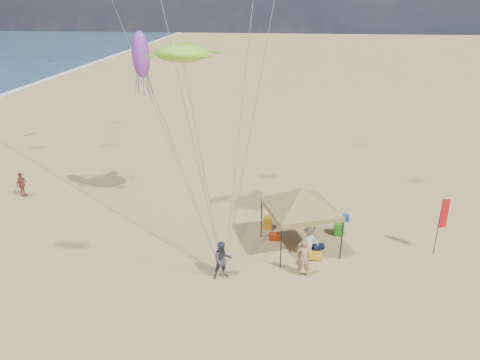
# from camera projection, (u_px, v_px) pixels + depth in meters

# --- Properties ---
(ground) EXTENTS (280.00, 280.00, 0.00)m
(ground) POSITION_uv_depth(u_px,v_px,m) (233.00, 285.00, 20.88)
(ground) COLOR tan
(ground) RESTS_ON ground
(canopy_tent) EXTENTS (6.00, 6.00, 3.95)m
(canopy_tent) POSITION_uv_depth(u_px,v_px,m) (302.00, 190.00, 22.75)
(canopy_tent) COLOR black
(canopy_tent) RESTS_ON ground
(feather_flag) EXTENTS (0.44, 0.21, 3.11)m
(feather_flag) POSITION_uv_depth(u_px,v_px,m) (443.00, 217.00, 22.69)
(feather_flag) COLOR black
(feather_flag) RESTS_ON ground
(cooler_red) EXTENTS (0.54, 0.38, 0.38)m
(cooler_red) POSITION_uv_depth(u_px,v_px,m) (274.00, 237.00, 24.68)
(cooler_red) COLOR red
(cooler_red) RESTS_ON ground
(cooler_blue) EXTENTS (0.54, 0.38, 0.38)m
(cooler_blue) POSITION_uv_depth(u_px,v_px,m) (344.00, 218.00, 26.72)
(cooler_blue) COLOR navy
(cooler_blue) RESTS_ON ground
(bag_navy) EXTENTS (0.69, 0.54, 0.36)m
(bag_navy) POSITION_uv_depth(u_px,v_px,m) (318.00, 247.00, 23.70)
(bag_navy) COLOR black
(bag_navy) RESTS_ON ground
(bag_orange) EXTENTS (0.54, 0.69, 0.36)m
(bag_orange) POSITION_uv_depth(u_px,v_px,m) (279.00, 211.00, 27.62)
(bag_orange) COLOR orange
(bag_orange) RESTS_ON ground
(chair_green) EXTENTS (0.50, 0.50, 0.70)m
(chair_green) POSITION_uv_depth(u_px,v_px,m) (339.00, 229.00, 25.14)
(chair_green) COLOR #207C16
(chair_green) RESTS_ON ground
(chair_yellow) EXTENTS (0.50, 0.50, 0.70)m
(chair_yellow) POSITION_uv_depth(u_px,v_px,m) (267.00, 222.00, 25.87)
(chair_yellow) COLOR #FFA81C
(chair_yellow) RESTS_ON ground
(crate_grey) EXTENTS (0.34, 0.30, 0.28)m
(crate_grey) POSITION_uv_depth(u_px,v_px,m) (314.00, 255.00, 23.03)
(crate_grey) COLOR slate
(crate_grey) RESTS_ON ground
(beach_cart) EXTENTS (0.90, 0.50, 0.24)m
(beach_cart) POSITION_uv_depth(u_px,v_px,m) (312.00, 255.00, 22.90)
(beach_cart) COLOR yellow
(beach_cart) RESTS_ON ground
(person_near_a) EXTENTS (0.76, 0.56, 1.92)m
(person_near_a) POSITION_uv_depth(u_px,v_px,m) (303.00, 258.00, 21.29)
(person_near_a) COLOR #A57F5E
(person_near_a) RESTS_ON ground
(person_near_b) EXTENTS (1.13, 1.03, 1.88)m
(person_near_b) POSITION_uv_depth(u_px,v_px,m) (223.00, 260.00, 21.15)
(person_near_b) COLOR #343C48
(person_near_b) RESTS_ON ground
(person_near_c) EXTENTS (1.19, 0.86, 1.65)m
(person_near_c) POSITION_uv_depth(u_px,v_px,m) (309.00, 241.00, 22.98)
(person_near_c) COLOR silver
(person_near_c) RESTS_ON ground
(person_far_a) EXTENTS (0.49, 1.01, 1.66)m
(person_far_a) POSITION_uv_depth(u_px,v_px,m) (22.00, 184.00, 29.74)
(person_far_a) COLOR brown
(person_far_a) RESTS_ON ground
(turtle_kite) EXTENTS (3.19, 2.73, 0.94)m
(turtle_kite) POSITION_uv_depth(u_px,v_px,m) (182.00, 53.00, 23.67)
(turtle_kite) COLOR #97EA2F
(turtle_kite) RESTS_ON ground
(squid_kite) EXTENTS (1.01, 1.01, 2.45)m
(squid_kite) POSITION_uv_depth(u_px,v_px,m) (141.00, 55.00, 24.12)
(squid_kite) COLOR purple
(squid_kite) RESTS_ON ground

